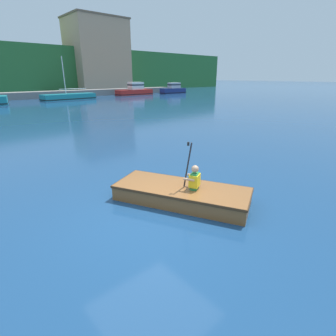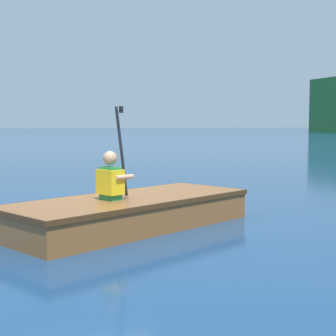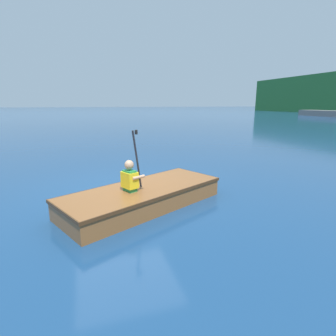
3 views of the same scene
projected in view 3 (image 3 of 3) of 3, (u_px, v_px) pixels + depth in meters
name	position (u px, v px, depth m)	size (l,w,h in m)	color
ground_plane	(123.00, 189.00, 6.19)	(300.00, 300.00, 0.00)	navy
rowboat_foreground	(146.00, 195.00, 5.18)	(2.54, 3.47, 0.39)	brown
person_paddler	(130.00, 177.00, 4.83)	(0.43, 0.43, 1.12)	#267F3F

